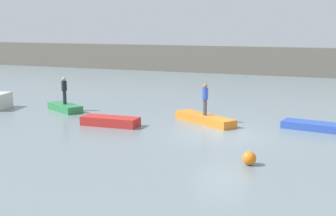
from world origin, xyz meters
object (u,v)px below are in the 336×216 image
Objects in this scene: rowboat_red at (110,121)px; rowboat_orange at (205,119)px; rowboat_blue at (318,126)px; person_dark_shirt at (64,89)px; mooring_buoy at (249,158)px; person_blue_shirt at (205,98)px; rowboat_green at (65,108)px.

rowboat_orange is at bearing 27.39° from rowboat_red.
rowboat_blue is 2.10× the size of person_dark_shirt.
mooring_buoy reaches higher than rowboat_orange.
person_dark_shirt is (-8.88, 0.08, -0.02)m from person_blue_shirt.
rowboat_orange is at bearing 27.20° from rowboat_green.
rowboat_green is 1.13m from person_dark_shirt.
rowboat_red is at bearing -119.00° from rowboat_orange.
mooring_buoy is at bearing -29.07° from rowboat_red.
mooring_buoy reaches higher than rowboat_red.
mooring_buoy is (3.85, -6.51, 0.05)m from rowboat_orange.
rowboat_red is 0.87× the size of rowboat_blue.
rowboat_blue is (10.00, 3.04, -0.05)m from rowboat_red.
rowboat_red is at bearing -29.42° from person_dark_shirt.
person_blue_shirt reaches higher than mooring_buoy.
person_blue_shirt reaches higher than rowboat_red.
rowboat_orange reaches higher than rowboat_green.
rowboat_red reaches higher than rowboat_blue.
rowboat_red is 0.77× the size of rowboat_orange.
rowboat_blue is at bearing 14.00° from rowboat_red.
person_dark_shirt is 3.19× the size of mooring_buoy.
rowboat_red is at bearing -149.68° from person_blue_shirt.
rowboat_orange is 7.52× the size of mooring_buoy.
rowboat_red is at bearing 153.85° from mooring_buoy.
mooring_buoy is (12.73, -6.58, -1.08)m from person_dark_shirt.
rowboat_red is 1.79× the size of person_blue_shirt.
person_dark_shirt is at bearing -169.77° from rowboat_blue.
mooring_buoy is at bearing -27.35° from person_dark_shirt.
rowboat_green reaches higher than rowboat_blue.
rowboat_red is 5.80× the size of mooring_buoy.
rowboat_green is 1.58× the size of person_blue_shirt.
person_dark_shirt is (-8.88, 0.08, 1.13)m from rowboat_orange.
person_blue_shirt is at bearing -0.49° from person_dark_shirt.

